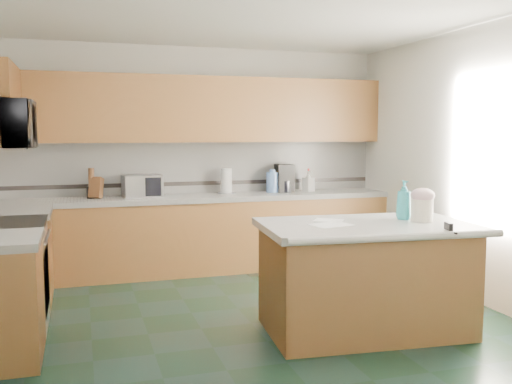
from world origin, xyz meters
name	(u,v)px	position (x,y,z in m)	size (l,w,h in m)	color
floor	(251,323)	(0.00, 0.00, 0.00)	(4.60, 4.60, 0.00)	black
ceiling	(251,7)	(0.00, 0.00, 2.70)	(4.60, 4.60, 0.00)	white
wall_back	(198,158)	(0.00, 2.32, 1.35)	(4.60, 0.04, 2.70)	silver
wall_front	(395,201)	(0.00, -2.32, 1.35)	(4.60, 0.04, 2.70)	silver
wall_right	(480,165)	(2.32, 0.00, 1.35)	(0.04, 4.60, 2.70)	silver
back_base_cab	(204,236)	(0.00, 2.00, 0.43)	(4.60, 0.60, 0.86)	#391D0B
back_countertop	(203,198)	(0.00, 2.00, 0.89)	(4.60, 0.64, 0.06)	white
back_upper_cab	(200,110)	(0.00, 2.13, 1.94)	(4.60, 0.33, 0.78)	#391D0B
back_backsplash	(198,168)	(0.00, 2.29, 1.24)	(4.60, 0.02, 0.63)	silver
back_accent_band	(198,183)	(0.00, 2.28, 1.04)	(4.60, 0.01, 0.05)	black
left_base_cab_rear	(19,259)	(-2.00, 1.29, 0.43)	(0.60, 0.82, 0.86)	#391D0B
left_counter_rear	(16,213)	(-2.00, 1.29, 0.89)	(0.64, 0.82, 0.06)	white
range_body	(9,278)	(-2.00, 0.50, 0.44)	(0.60, 0.76, 0.88)	#B7B7BC
range_oven_door	(46,280)	(-1.71, 0.50, 0.40)	(0.02, 0.68, 0.55)	black
range_cooktop	(7,224)	(-2.00, 0.50, 0.90)	(0.62, 0.78, 0.04)	black
range_handle	(48,236)	(-1.68, 0.50, 0.78)	(0.02, 0.02, 0.66)	#B7B7BC
microwave	(2,124)	(-2.00, 0.50, 1.73)	(0.73, 0.50, 0.41)	#B7B7BC
island_base	(365,281)	(0.86, -0.45, 0.43)	(1.62, 0.93, 0.86)	#391D0B
island_top	(366,227)	(0.86, -0.45, 0.89)	(1.72, 1.03, 0.06)	white
island_bullnose	(399,237)	(0.86, -0.96, 0.89)	(0.06, 0.06, 1.72)	white
treat_jar	(422,210)	(1.35, -0.51, 1.02)	(0.18, 0.18, 0.19)	white
treat_jar_lid	(423,195)	(1.35, -0.51, 1.14)	(0.20, 0.20, 0.13)	beige
treat_jar_knob	(423,190)	(1.35, -0.51, 1.19)	(0.02, 0.02, 0.07)	tan
treat_jar_knob_end_l	(419,190)	(1.32, -0.51, 1.19)	(0.03, 0.03, 0.03)	tan
treat_jar_knob_end_r	(426,190)	(1.38, -0.51, 1.19)	(0.03, 0.03, 0.03)	tan
soap_bottle_island	(404,200)	(1.26, -0.36, 1.09)	(0.13, 0.13, 0.34)	teal
paper_sheet_a	(331,225)	(0.54, -0.45, 0.92)	(0.32, 0.24, 0.00)	white
paper_sheet_b	(329,220)	(0.62, -0.23, 0.92)	(0.24, 0.18, 0.00)	white
clamp_body	(448,229)	(1.30, -0.94, 0.93)	(0.03, 0.11, 0.10)	black
clamp_handle	(454,233)	(1.30, -1.01, 0.91)	(0.02, 0.02, 0.08)	black
knife_block	(96,188)	(-1.23, 2.05, 1.04)	(0.13, 0.11, 0.24)	#472814
utensil_crock	(92,192)	(-1.28, 2.08, 0.99)	(0.11, 0.11, 0.14)	black
utensil_bundle	(91,177)	(-1.28, 2.08, 1.16)	(0.06, 0.06, 0.20)	#472814
toaster_oven	(142,186)	(-0.71, 2.05, 1.05)	(0.44, 0.30, 0.25)	#B7B7BC
toaster_oven_door	(144,187)	(-0.71, 1.91, 1.05)	(0.40, 0.01, 0.21)	black
paper_towel	(226,181)	(0.31, 2.10, 1.07)	(0.14, 0.14, 0.31)	white
paper_towel_base	(226,193)	(0.31, 2.10, 0.93)	(0.21, 0.21, 0.01)	#B7B7BC
water_jug	(272,182)	(0.89, 2.06, 1.05)	(0.15, 0.15, 0.25)	#4F72B0
water_jug_neck	(273,171)	(0.89, 2.06, 1.19)	(0.07, 0.07, 0.04)	#4F72B0
coffee_maker	(284,178)	(1.06, 2.08, 1.09)	(0.21, 0.23, 0.35)	black
coffee_carafe	(286,187)	(1.06, 2.03, 0.99)	(0.14, 0.14, 0.14)	black
soap_bottle_back	(308,181)	(1.37, 2.05, 1.05)	(0.12, 0.12, 0.26)	white
soap_back_cap	(309,170)	(1.37, 2.05, 1.20)	(0.02, 0.02, 0.03)	red
window_light_proxy	(492,150)	(2.29, -0.20, 1.50)	(0.02, 1.40, 1.10)	white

